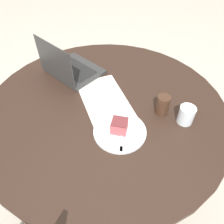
{
  "coord_description": "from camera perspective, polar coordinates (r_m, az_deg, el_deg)",
  "views": [
    {
      "loc": [
        -0.51,
        0.65,
        1.57
      ],
      "look_at": [
        -0.08,
        0.05,
        0.82
      ],
      "focal_mm": 35.0,
      "sensor_mm": 36.0,
      "label": 1
    }
  ],
  "objects": [
    {
      "name": "ground_plane",
      "position": [
        1.78,
        -1.22,
        -16.39
      ],
      "size": [
        12.0,
        12.0,
        0.0
      ],
      "primitive_type": "plane",
      "color": "#B7AD9E"
    },
    {
      "name": "dining_table",
      "position": [
        1.24,
        -1.68,
        -2.41
      ],
      "size": [
        1.27,
        1.27,
        0.78
      ],
      "color": "black",
      "rests_on": "ground_plane"
    },
    {
      "name": "paper_document",
      "position": [
        1.17,
        -1.96,
        3.24
      ],
      "size": [
        0.45,
        0.4,
        0.0
      ],
      "rotation": [
        0.0,
        0.0,
        -0.59
      ],
      "color": "white",
      "rests_on": "dining_table"
    },
    {
      "name": "plate",
      "position": [
        1.02,
        2.06,
        -5.09
      ],
      "size": [
        0.25,
        0.25,
        0.01
      ],
      "color": "silver",
      "rests_on": "dining_table"
    },
    {
      "name": "cake_slice",
      "position": [
        0.99,
        1.92,
        -3.61
      ],
      "size": [
        0.09,
        0.09,
        0.06
      ],
      "rotation": [
        0.0,
        0.0,
        3.54
      ],
      "color": "#B74C51",
      "rests_on": "plate"
    },
    {
      "name": "fork",
      "position": [
        0.98,
        2.55,
        -7.13
      ],
      "size": [
        0.11,
        0.16,
        0.0
      ],
      "rotation": [
        0.0,
        0.0,
        8.4
      ],
      "color": "silver",
      "rests_on": "plate"
    },
    {
      "name": "coffee_glass",
      "position": [
        1.1,
        13.1,
        1.85
      ],
      "size": [
        0.06,
        0.06,
        0.1
      ],
      "color": "#3D2619",
      "rests_on": "dining_table"
    },
    {
      "name": "water_glass",
      "position": [
        1.09,
        18.82,
        -0.7
      ],
      "size": [
        0.08,
        0.08,
        0.09
      ],
      "color": "silver",
      "rests_on": "dining_table"
    },
    {
      "name": "laptop",
      "position": [
        1.36,
        -10.88,
        11.13
      ],
      "size": [
        0.34,
        0.29,
        0.24
      ],
      "rotation": [
        0.0,
        0.0,
        9.3
      ],
      "color": "#2D2D2D",
      "rests_on": "dining_table"
    }
  ]
}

